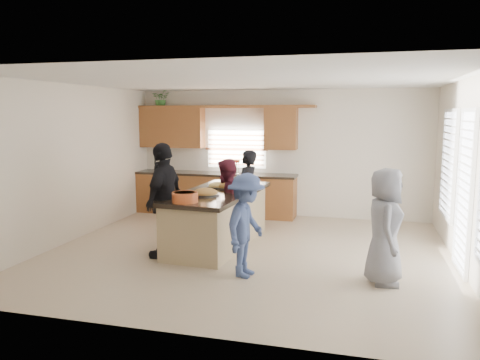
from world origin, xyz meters
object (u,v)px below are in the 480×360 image
(woman_right_back, at_px, (246,225))
(woman_left_back, at_px, (247,191))
(woman_left_mid, at_px, (226,203))
(woman_left_front, at_px, (165,200))
(island, at_px, (218,219))
(woman_right_front, at_px, (385,227))
(salad_bowl, at_px, (185,197))

(woman_right_back, bearing_deg, woman_left_back, 22.82)
(woman_left_mid, distance_m, woman_left_front, 1.12)
(island, height_order, woman_left_mid, woman_left_mid)
(island, xyz_separation_m, woman_right_front, (2.73, -1.22, 0.33))
(woman_left_back, relative_size, woman_left_front, 0.87)
(woman_left_front, relative_size, woman_right_front, 1.16)
(salad_bowl, height_order, woman_left_back, woman_left_back)
(island, height_order, woman_left_front, woman_left_front)
(island, xyz_separation_m, salad_bowl, (-0.17, -1.09, 0.58))
(island, distance_m, woman_left_mid, 0.36)
(salad_bowl, bearing_deg, woman_left_mid, 71.57)
(woman_left_back, relative_size, woman_right_back, 1.09)
(woman_left_mid, bearing_deg, salad_bowl, -17.78)
(woman_left_mid, relative_size, woman_right_front, 0.96)
(woman_right_back, height_order, woman_right_front, woman_right_front)
(woman_left_back, xyz_separation_m, woman_right_front, (2.46, -2.24, -0.01))
(woman_left_back, height_order, woman_left_mid, woman_left_back)
(woman_left_front, bearing_deg, woman_right_front, 85.99)
(woman_right_front, bearing_deg, island, 63.88)
(woman_left_front, height_order, woman_right_front, woman_left_front)
(woman_left_back, bearing_deg, woman_left_front, -11.79)
(island, relative_size, woman_left_front, 1.52)
(woman_left_mid, bearing_deg, woman_right_front, 66.17)
(island, distance_m, woman_left_back, 1.11)
(woman_left_mid, xyz_separation_m, woman_right_front, (2.55, -1.16, 0.03))
(salad_bowl, height_order, woman_left_front, woman_left_front)
(salad_bowl, relative_size, woman_right_back, 0.27)
(salad_bowl, height_order, woman_right_front, woman_right_front)
(woman_left_front, bearing_deg, island, 146.53)
(salad_bowl, height_order, woman_left_mid, woman_left_mid)
(salad_bowl, bearing_deg, woman_left_front, 151.33)
(woman_left_back, bearing_deg, woman_right_front, 61.22)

